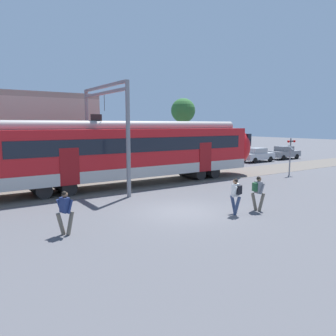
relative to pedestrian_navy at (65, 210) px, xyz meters
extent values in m
plane|color=#515156|center=(5.54, 0.26, -0.96)|extent=(160.00, 160.00, 0.00)
cube|color=#B7B2AD|center=(7.08, 7.69, 0.09)|extent=(18.00, 3.06, 0.70)
cube|color=red|center=(7.08, 7.69, 1.64)|extent=(18.00, 3.00, 2.40)
cube|color=black|center=(7.08, 6.18, 1.84)|extent=(16.56, 0.03, 0.90)
cube|color=maroon|center=(12.03, 6.17, 0.79)|extent=(1.10, 0.04, 2.10)
cube|color=maroon|center=(2.13, 6.17, 0.79)|extent=(1.10, 0.04, 2.10)
cylinder|color=#9C9793|center=(7.08, 7.69, 3.02)|extent=(17.64, 0.70, 0.70)
cube|color=black|center=(4.38, 7.69, 3.57)|extent=(0.70, 0.12, 0.40)
cylinder|color=black|center=(13.36, 7.69, -0.51)|extent=(0.90, 2.40, 0.90)
cylinder|color=black|center=(11.96, 7.69, -0.51)|extent=(0.90, 2.40, 0.90)
cylinder|color=black|center=(2.20, 7.69, -0.51)|extent=(0.90, 2.40, 0.90)
cylinder|color=black|center=(0.80, 7.69, -0.51)|extent=(0.90, 2.40, 0.90)
ellipsoid|color=red|center=(16.63, 7.69, 1.29)|extent=(1.80, 2.85, 2.95)
cube|color=black|center=(16.98, 7.69, 1.89)|extent=(0.40, 2.40, 1.00)
cylinder|color=#6B6051|center=(0.16, -0.04, -0.53)|extent=(0.38, 0.25, 0.87)
cylinder|color=#6B6051|center=(-0.16, 0.04, -0.53)|extent=(0.38, 0.25, 0.87)
cube|color=navy|center=(0.00, 0.00, 0.18)|extent=(0.34, 0.42, 0.56)
cylinder|color=navy|center=(-0.15, 0.18, 0.13)|extent=(0.26, 0.16, 0.52)
cylinder|color=navy|center=(0.14, -0.18, 0.13)|extent=(0.26, 0.16, 0.52)
sphere|color=brown|center=(0.02, 0.01, 0.57)|extent=(0.22, 0.22, 0.22)
sphere|color=black|center=(0.00, 0.00, 0.60)|extent=(0.20, 0.20, 0.20)
cylinder|color=navy|center=(7.34, -1.35, -0.53)|extent=(0.24, 0.38, 0.87)
cylinder|color=navy|center=(7.25, -1.67, -0.53)|extent=(0.24, 0.38, 0.87)
cube|color=silver|center=(7.29, -1.51, 0.18)|extent=(0.41, 0.33, 0.56)
cylinder|color=silver|center=(7.10, -1.65, 0.13)|extent=(0.15, 0.26, 0.52)
cylinder|color=silver|center=(7.48, -1.37, 0.13)|extent=(0.15, 0.26, 0.52)
sphere|color=#9E7051|center=(7.29, -1.49, 0.57)|extent=(0.22, 0.22, 0.22)
sphere|color=black|center=(7.29, -1.51, 0.60)|extent=(0.20, 0.20, 0.20)
cube|color=black|center=(7.34, -1.68, 0.20)|extent=(0.31, 0.23, 0.40)
cylinder|color=#6B6051|center=(8.76, -1.79, -0.53)|extent=(0.38, 0.25, 0.87)
cylinder|color=#6B6051|center=(8.54, -1.54, -0.53)|extent=(0.38, 0.25, 0.87)
cube|color=gray|center=(8.65, -1.66, 0.18)|extent=(0.33, 0.41, 0.56)
cylinder|color=gray|center=(8.63, -1.43, 0.13)|extent=(0.26, 0.16, 0.52)
cylinder|color=gray|center=(8.66, -1.90, 0.13)|extent=(0.26, 0.16, 0.52)
sphere|color=brown|center=(8.67, -1.67, 0.57)|extent=(0.22, 0.22, 0.22)
sphere|color=black|center=(8.65, -1.66, 0.60)|extent=(0.20, 0.20, 0.20)
cube|color=#235633|center=(8.48, -1.61, 0.20)|extent=(0.23, 0.31, 0.40)
cube|color=#B22323|center=(19.97, 12.54, -0.32)|extent=(4.08, 1.84, 0.68)
cube|color=maroon|center=(19.82, 12.54, 0.30)|extent=(1.97, 1.54, 0.56)
cube|color=black|center=(20.77, 12.58, 0.26)|extent=(0.19, 1.37, 0.48)
cylinder|color=black|center=(21.17, 13.39, -0.66)|extent=(0.61, 0.23, 0.60)
cylinder|color=black|center=(21.25, 11.83, -0.66)|extent=(0.61, 0.23, 0.60)
cylinder|color=black|center=(18.69, 13.26, -0.66)|extent=(0.61, 0.23, 0.60)
cylinder|color=black|center=(18.77, 11.70, -0.66)|extent=(0.61, 0.23, 0.60)
cube|color=#B7BABF|center=(24.83, 12.40, -0.32)|extent=(4.01, 1.67, 0.68)
cube|color=#A1A3A8|center=(24.68, 12.40, 0.30)|extent=(1.91, 1.45, 0.56)
cube|color=black|center=(25.63, 12.40, 0.26)|extent=(0.13, 1.37, 0.48)
cylinder|color=black|center=(26.08, 13.17, -0.66)|extent=(0.60, 0.20, 0.60)
cylinder|color=black|center=(26.07, 11.61, -0.66)|extent=(0.60, 0.20, 0.60)
cylinder|color=black|center=(23.60, 13.19, -0.66)|extent=(0.60, 0.20, 0.60)
cylinder|color=black|center=(23.59, 11.63, -0.66)|extent=(0.60, 0.20, 0.60)
cube|color=gray|center=(29.91, 12.62, -0.32)|extent=(4.02, 1.70, 0.68)
cube|color=slate|center=(29.76, 12.62, 0.30)|extent=(1.92, 1.47, 0.56)
cube|color=black|center=(30.71, 12.61, 0.26)|extent=(0.14, 1.37, 0.48)
cylinder|color=black|center=(31.16, 13.38, -0.66)|extent=(0.60, 0.21, 0.60)
cylinder|color=black|center=(31.14, 11.82, -0.66)|extent=(0.60, 0.21, 0.60)
cylinder|color=black|center=(28.68, 13.42, -0.66)|extent=(0.60, 0.21, 0.60)
cylinder|color=black|center=(28.66, 11.86, -0.66)|extent=(0.60, 0.21, 0.60)
cylinder|color=gray|center=(4.95, 4.49, 2.29)|extent=(0.24, 0.24, 6.50)
cylinder|color=gray|center=(4.95, 10.89, 2.29)|extent=(0.24, 0.24, 6.50)
cube|color=gray|center=(4.95, 7.69, 5.49)|extent=(0.20, 6.40, 0.16)
cube|color=gray|center=(4.95, 7.69, 5.09)|extent=(0.20, 6.40, 0.16)
cylinder|color=black|center=(4.95, 7.69, 4.49)|extent=(0.03, 0.03, 1.00)
cylinder|color=gray|center=(19.61, 4.51, 0.54)|extent=(0.11, 0.11, 3.00)
cube|color=black|center=(19.61, 4.51, 1.79)|extent=(0.80, 0.10, 0.10)
sphere|color=red|center=(19.23, 4.45, 1.79)|extent=(0.20, 0.20, 0.20)
sphere|color=red|center=(19.99, 4.45, 1.79)|extent=(0.20, 0.20, 0.20)
cube|color=white|center=(19.61, 4.48, 1.29)|extent=(0.72, 0.03, 0.48)
cylinder|color=brown|center=(19.64, 19.19, 1.40)|extent=(0.32, 0.32, 4.73)
sphere|color=#2D662D|center=(19.64, 19.19, 4.76)|extent=(2.83, 2.83, 2.83)
camera|label=1|loc=(-3.42, -11.92, 3.12)|focal=35.00mm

